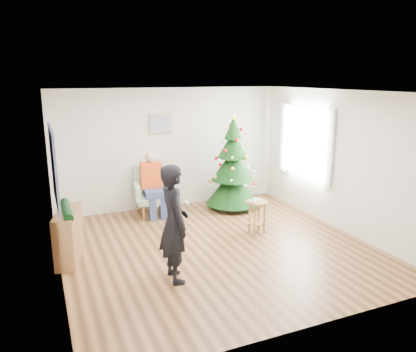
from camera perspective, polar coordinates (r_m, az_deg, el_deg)
name	(u,v)px	position (r m, az deg, el deg)	size (l,w,h in m)	color
floor	(216,247)	(7.02, 1.18, -9.93)	(5.00, 5.00, 0.00)	brown
ceiling	(217,91)	(6.43, 1.29, 11.81)	(5.00, 5.00, 0.00)	white
wall_back	(170,148)	(8.89, -5.38, 3.89)	(5.00, 5.00, 0.00)	silver
wall_front	(311,222)	(4.53, 14.35, -6.31)	(5.00, 5.00, 0.00)	silver
wall_left	(53,189)	(6.05, -20.91, -1.71)	(5.00, 5.00, 0.00)	silver
wall_right	(339,161)	(7.94, 17.95, 2.06)	(5.00, 5.00, 0.00)	silver
window_panel	(306,142)	(8.65, 13.59, 4.62)	(0.04, 1.30, 1.40)	white
curtains	(305,142)	(8.63, 13.43, 4.62)	(0.05, 1.75, 1.50)	white
christmas_tree	(233,166)	(8.76, 3.50, 1.36)	(1.15, 1.15, 2.08)	#3F2816
stool	(257,217)	(7.56, 6.88, -5.72)	(0.41, 0.41, 0.61)	brown
laptop	(257,201)	(7.46, 6.95, -3.47)	(0.33, 0.22, 0.03)	silver
armchair	(153,197)	(8.56, -7.71, -2.96)	(0.84, 0.78, 1.01)	#92AB8A
seated_person	(153,184)	(8.42, -7.73, -1.08)	(0.46, 0.64, 1.32)	navy
standing_man	(174,223)	(5.68, -4.82, -6.67)	(0.61, 0.40, 1.69)	black
game_controller	(187,203)	(5.61, -3.03, -3.85)	(0.04, 0.13, 0.04)	white
console	(69,235)	(6.79, -19.00, -7.90)	(0.30, 1.00, 0.80)	brown
garland	(66,210)	(6.65, -19.28, -4.53)	(0.14, 0.14, 0.90)	black
tapestry	(54,167)	(6.29, -20.87, 1.20)	(0.03, 1.50, 1.15)	black
framed_picture	(161,124)	(8.72, -6.65, 7.31)	(0.52, 0.05, 0.42)	tan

